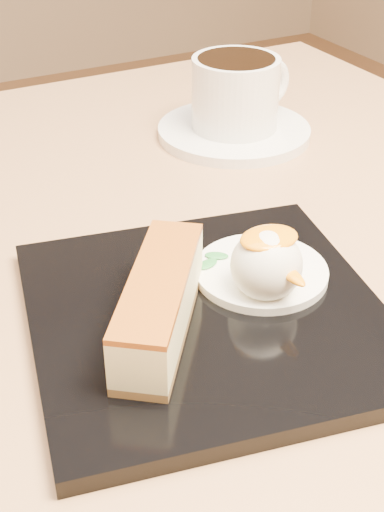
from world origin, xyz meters
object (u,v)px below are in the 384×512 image
ice_cream_scoop (266,265)px  saucer (234,131)px  dessert_plate (207,316)px  cheesecake (159,303)px  table (169,411)px  coffee_cup (237,91)px

ice_cream_scoop → saucer: size_ratio=0.31×
dessert_plate → saucer: 0.30m
cheesecake → ice_cream_scoop: 0.08m
dessert_plate → cheesecake: cheesecake is taller
cheesecake → saucer: bearing=-1.7°
table → ice_cream_scoop: ice_cream_scoop is taller
dessert_plate → cheesecake: 0.04m
dessert_plate → coffee_cup: bearing=55.7°
cheesecake → table: bearing=9.1°
table → saucer: bearing=46.9°
table → cheesecake: bearing=-117.8°
coffee_cup → ice_cream_scoop: bearing=-127.2°
table → ice_cream_scoop: bearing=-70.6°
cheesecake → saucer: (0.20, 0.25, -0.03)m
cheesecake → coffee_cup: (0.20, 0.25, 0.01)m
dessert_plate → ice_cream_scoop: bearing=-7.1°
dessert_plate → coffee_cup: coffee_cup is taller
cheesecake → dessert_plate: bearing=-44.9°
table → cheesecake: (-0.05, -0.09, 0.19)m
ice_cream_scoop → dessert_plate: bearing=172.9°
dessert_plate → cheesecake: (-0.04, -0.01, 0.03)m
dessert_plate → ice_cream_scoop: (0.04, -0.01, 0.03)m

